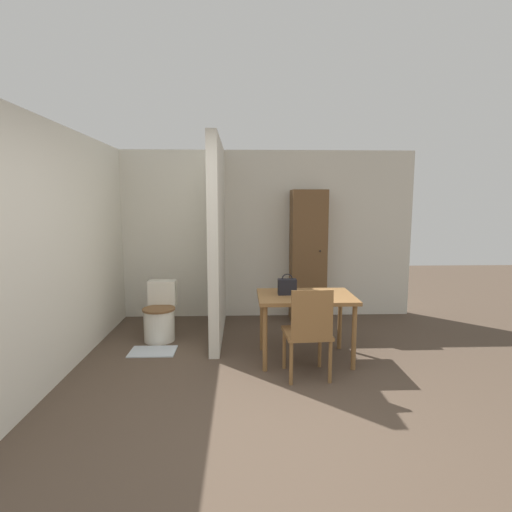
# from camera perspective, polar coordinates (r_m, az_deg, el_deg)

# --- Properties ---
(ground_plane) EXTENTS (16.00, 16.00, 0.00)m
(ground_plane) POSITION_cam_1_polar(r_m,az_deg,el_deg) (3.25, 1.05, -24.56)
(ground_plane) COLOR #4C3D30
(wall_back) EXTENTS (4.86, 0.12, 2.50)m
(wall_back) POSITION_cam_1_polar(r_m,az_deg,el_deg) (6.07, -0.60, 3.08)
(wall_back) COLOR beige
(wall_back) RESTS_ON ground_plane
(wall_left) EXTENTS (0.12, 4.24, 2.50)m
(wall_left) POSITION_cam_1_polar(r_m,az_deg,el_deg) (4.77, -24.75, 1.11)
(wall_left) COLOR beige
(wall_left) RESTS_ON ground_plane
(partition_wall) EXTENTS (0.12, 1.72, 2.50)m
(partition_wall) POSITION_cam_1_polar(r_m,az_deg,el_deg) (5.16, -5.54, 2.23)
(partition_wall) COLOR beige
(partition_wall) RESTS_ON ground_plane
(dining_table) EXTENTS (1.05, 0.72, 0.73)m
(dining_table) POSITION_cam_1_polar(r_m,az_deg,el_deg) (4.44, 7.09, -6.64)
(dining_table) COLOR brown
(dining_table) RESTS_ON ground_plane
(wooden_chair) EXTENTS (0.47, 0.47, 0.93)m
(wooden_chair) POSITION_cam_1_polar(r_m,az_deg,el_deg) (3.99, 7.52, -10.41)
(wooden_chair) COLOR brown
(wooden_chair) RESTS_ON ground_plane
(toilet) EXTENTS (0.41, 0.55, 0.72)m
(toilet) POSITION_cam_1_polar(r_m,az_deg,el_deg) (5.29, -13.54, -8.34)
(toilet) COLOR silver
(toilet) RESTS_ON ground_plane
(handbag) EXTENTS (0.20, 0.11, 0.23)m
(handbag) POSITION_cam_1_polar(r_m,az_deg,el_deg) (4.40, 4.47, -4.37)
(handbag) COLOR black
(handbag) RESTS_ON dining_table
(wooden_cabinet) EXTENTS (0.50, 0.42, 1.92)m
(wooden_cabinet) POSITION_cam_1_polar(r_m,az_deg,el_deg) (5.90, 7.41, 0.03)
(wooden_cabinet) COLOR brown
(wooden_cabinet) RESTS_ON ground_plane
(bath_mat) EXTENTS (0.53, 0.36, 0.01)m
(bath_mat) POSITION_cam_1_polar(r_m,az_deg,el_deg) (4.95, -14.52, -13.06)
(bath_mat) COLOR #B2BCC6
(bath_mat) RESTS_ON ground_plane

